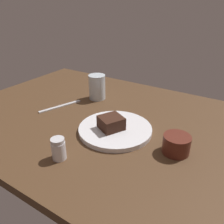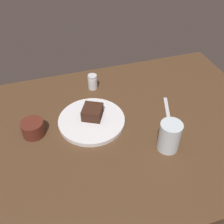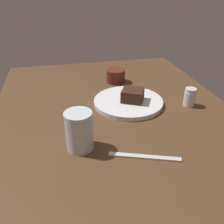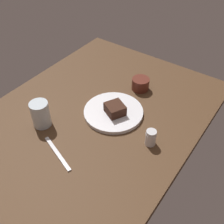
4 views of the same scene
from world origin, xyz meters
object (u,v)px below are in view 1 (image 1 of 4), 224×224
Objects in this scene: water_glass at (97,87)px; coffee_cup at (176,144)px; chocolate_cake_slice at (111,123)px; salt_shaker at (59,149)px; dessert_plate at (115,129)px; butter_knife at (60,106)px.

coffee_cup is at bearing 155.05° from water_glass.
salt_shaker is (5.05, 19.92, -0.52)cm from chocolate_cake_slice.
chocolate_cake_slice is 20.56cm from salt_shaker.
chocolate_cake_slice is at bearing 59.18° from dessert_plate.
dessert_plate is 30.42cm from butter_knife.
salt_shaker is 0.60× the size of water_glass.
salt_shaker is 34.55cm from coffee_cup.
coffee_cup is at bearing 179.18° from dessert_plate.
dessert_plate is 3.11× the size of coffee_cup.
salt_shaker reaches higher than butter_knife.
salt_shaker is at bearing 74.61° from dessert_plate.
water_glass is at bearing 173.12° from butter_knife.
coffee_cup is 51.99cm from butter_knife.
salt_shaker is 35.27cm from butter_knife.
coffee_cup reaches higher than butter_knife.
chocolate_cake_slice is at bearing 134.93° from water_glass.
chocolate_cake_slice is at bearing 99.16° from butter_knife.
water_glass is (22.16, -20.04, 4.71)cm from dessert_plate.
dessert_plate is at bearing -0.82° from coffee_cup.
water_glass is at bearing -24.95° from coffee_cup.
salt_shaker is 0.35× the size of butter_knife.
chocolate_cake_slice reaches higher than dessert_plate.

